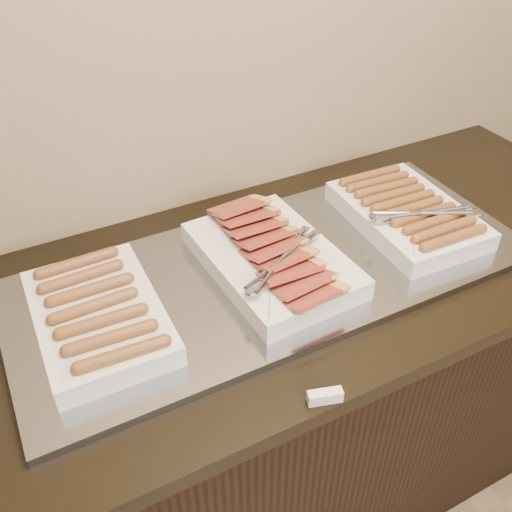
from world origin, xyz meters
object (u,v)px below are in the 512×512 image
Objects in this scene: dish_left at (98,315)px; dish_center at (272,258)px; warming_tray at (275,270)px; counter at (264,398)px; dish_right at (408,213)px.

dish_center is at bearing 0.53° from dish_left.
warming_tray is at bearing 0.99° from dish_left.
counter is 5.29× the size of dish_right.
dish_center is at bearing -160.00° from warming_tray.
counter is 0.46m from warming_tray.
dish_left is at bearing -180.00° from warming_tray.
dish_center is (-0.01, -0.00, 0.04)m from warming_tray.
warming_tray is 3.08× the size of dish_right.
counter is 0.64m from dish_right.
warming_tray is 3.29× the size of dish_left.
warming_tray is 0.04m from dish_center.
dish_center is (0.01, -0.00, 0.50)m from counter.
dish_left is (-0.41, -0.00, 0.04)m from warming_tray.
dish_center reaches higher than dish_right.
counter is 0.63m from dish_left.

